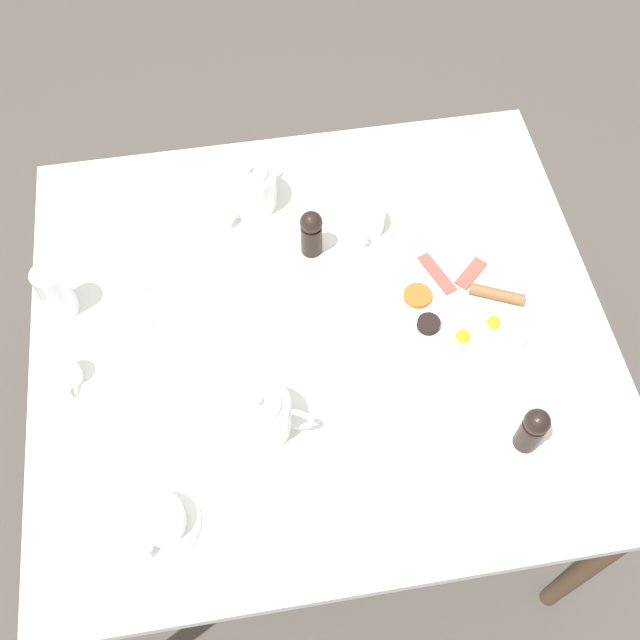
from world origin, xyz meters
name	(u,v)px	position (x,y,z in m)	size (l,w,h in m)	color
ground_plane	(320,458)	(0.00, 0.00, 0.00)	(8.00, 8.00, 0.00)	#4C4742
table	(320,341)	(0.00, 0.00, 0.70)	(1.06, 1.17, 0.77)	white
breakfast_plate	(458,306)	(0.01, 0.29, 0.77)	(0.32, 0.32, 0.04)	white
teapot_near	(250,188)	(-0.34, -0.10, 0.82)	(0.16, 0.15, 0.12)	white
teapot_far	(261,415)	(0.20, -0.14, 0.82)	(0.12, 0.20, 0.12)	white
teacup_with_saucer_left	(160,520)	(0.36, -0.34, 0.79)	(0.13, 0.13, 0.06)	white
teacup_with_saucer_right	(364,221)	(-0.23, 0.14, 0.79)	(0.13, 0.13, 0.06)	white
water_glass_tall	(55,292)	(-0.13, -0.52, 0.83)	(0.07, 0.07, 0.13)	white
creamer_jug	(66,372)	(0.04, -0.50, 0.80)	(0.08, 0.05, 0.06)	white
pepper_grinder	(533,429)	(0.31, 0.34, 0.83)	(0.05, 0.05, 0.12)	black
salt_grinder	(311,232)	(-0.19, 0.01, 0.83)	(0.05, 0.05, 0.12)	black
napkin_folded	(357,508)	(0.39, 0.00, 0.77)	(0.15, 0.16, 0.01)	white
fork_by_plate	(468,190)	(-0.30, 0.39, 0.77)	(0.15, 0.10, 0.00)	silver
knife_by_plate	(149,317)	(-0.07, -0.34, 0.77)	(0.20, 0.02, 0.00)	silver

